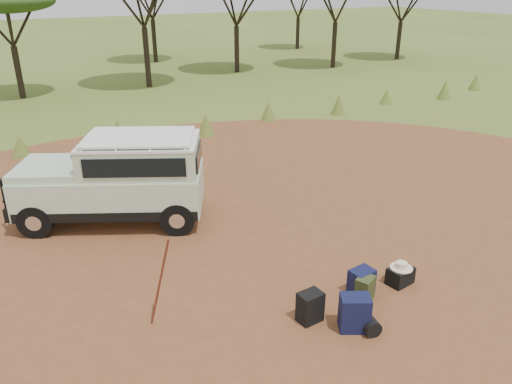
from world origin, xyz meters
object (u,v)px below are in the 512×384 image
duffel_navy (361,282)px  hard_case (400,276)px  backpack_navy (354,313)px  backpack_olive (365,289)px  walking_staff (160,283)px  safari_vehicle (117,181)px  backpack_black (310,307)px

duffel_navy → hard_case: (0.82, -0.12, -0.07)m
duffel_navy → hard_case: bearing=-14.7°
duffel_navy → backpack_navy: bearing=-142.8°
backpack_olive → duffel_navy: bearing=38.9°
walking_staff → duffel_navy: 3.54m
backpack_olive → hard_case: size_ratio=1.00×
safari_vehicle → hard_case: 6.38m
backpack_olive → duffel_navy: (0.10, 0.21, 0.00)m
backpack_black → backpack_olive: backpack_black is taller
safari_vehicle → backpack_navy: bearing=-41.9°
backpack_olive → hard_case: bearing=-19.4°
duffel_navy → hard_case: duffel_navy is taller
safari_vehicle → backpack_olive: (2.82, -5.18, -0.75)m
walking_staff → backpack_olive: (3.27, -1.14, -0.54)m
safari_vehicle → walking_staff: safari_vehicle is taller
duffel_navy → hard_case: 0.83m
walking_staff → backpack_navy: bearing=-99.3°
backpack_navy → backpack_black: bearing=162.0°
walking_staff → hard_case: size_ratio=3.39×
walking_staff → backpack_navy: 3.12m
backpack_olive → duffel_navy: 0.23m
safari_vehicle → walking_staff: 4.08m
backpack_olive → hard_case: (0.93, 0.09, -0.07)m
backpack_black → duffel_navy: bearing=4.9°
backpack_black → duffel_navy: (1.25, 0.20, -0.03)m
walking_staff → duffel_navy: size_ratio=3.33×
safari_vehicle → backpack_navy: size_ratio=7.25×
duffel_navy → backpack_olive: bearing=-122.7°
safari_vehicle → backpack_black: 5.48m
backpack_black → hard_case: bearing=-2.0°
safari_vehicle → hard_case: (3.75, -5.10, -0.82)m
safari_vehicle → duffel_navy: bearing=-32.3°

